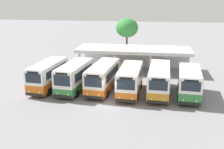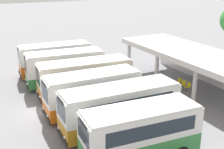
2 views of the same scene
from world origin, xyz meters
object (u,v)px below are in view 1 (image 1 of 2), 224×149
Objects in this scene: city_bus_middle_cream at (103,76)px; city_bus_fourth_amber at (130,79)px; city_bus_second_in_row at (75,76)px; city_bus_nearest_orange at (48,75)px; waiting_chair_second_from_end at (131,68)px; waiting_chair_end_by_column at (127,68)px; city_bus_far_end_green at (189,82)px; city_bus_fifth_blue at (159,79)px; waiting_chair_middle_seat at (135,69)px.

city_bus_fourth_amber reaches higher than city_bus_middle_cream.
city_bus_fourth_amber is at bearing -1.18° from city_bus_second_in_row.
waiting_chair_second_from_end is (9.17, 9.02, -1.28)m from city_bus_nearest_orange.
city_bus_far_end_green is at bearing -49.73° from waiting_chair_end_by_column.
city_bus_second_in_row is 8.48× the size of waiting_chair_second_from_end.
waiting_chair_second_from_end is (-0.67, 9.24, -1.23)m from city_bus_fourth_amber.
city_bus_far_end_green is at bearing -0.13° from city_bus_fourth_amber.
waiting_chair_end_by_column is (5.25, 9.14, -1.28)m from city_bus_second_in_row.
city_bus_second_in_row is 8.48× the size of waiting_chair_end_by_column.
city_bus_nearest_orange is 13.12m from city_bus_fifth_blue.
city_bus_far_end_green is 11.80m from waiting_chair_second_from_end.
city_bus_nearest_orange is 8.51× the size of waiting_chair_second_from_end.
city_bus_nearest_orange is 12.93m from waiting_chair_second_from_end.
city_bus_fifth_blue is 9.42× the size of waiting_chair_second_from_end.
city_bus_middle_cream reaches higher than waiting_chair_middle_seat.
city_bus_nearest_orange reaches higher than waiting_chair_end_by_column.
city_bus_nearest_orange is 0.90× the size of city_bus_fifth_blue.
waiting_chair_middle_seat is (6.54, 9.16, -1.28)m from city_bus_second_in_row.
city_bus_second_in_row is (3.28, -0.09, 0.00)m from city_bus_nearest_orange.
city_bus_second_in_row reaches higher than waiting_chair_second_from_end.
city_bus_middle_cream reaches higher than waiting_chair_end_by_column.
city_bus_nearest_orange is 8.51× the size of waiting_chair_end_by_column.
city_bus_fifth_blue is (3.28, 0.52, 0.00)m from city_bus_fourth_amber.
waiting_chair_second_from_end is (-7.23, 9.25, -1.22)m from city_bus_far_end_green.
city_bus_middle_cream is 6.56m from city_bus_fifth_blue.
city_bus_fifth_blue is at bearing -2.13° from city_bus_middle_cream.
city_bus_middle_cream is 1.17× the size of city_bus_far_end_green.
city_bus_far_end_green is (3.28, -0.54, -0.01)m from city_bus_fifth_blue.
city_bus_fifth_blue is at bearing 2.25° from city_bus_second_in_row.
city_bus_fourth_amber is 8.42× the size of waiting_chair_middle_seat.
city_bus_second_in_row is 13.12m from city_bus_far_end_green.
waiting_chair_second_from_end is (-3.95, 8.72, -1.23)m from city_bus_fifth_blue.
city_bus_fourth_amber is (9.84, -0.22, -0.05)m from city_bus_nearest_orange.
city_bus_nearest_orange is at bearing -175.26° from city_bus_middle_cream.
city_bus_second_in_row is at bearing 178.82° from city_bus_fourth_amber.
waiting_chair_middle_seat is at bearing 110.62° from city_bus_fifth_blue.
waiting_chair_middle_seat is (9.82, 9.08, -1.28)m from city_bus_nearest_orange.
city_bus_middle_cream is 9.34× the size of waiting_chair_end_by_column.
city_bus_far_end_green is at bearing -0.83° from city_bus_nearest_orange.
city_bus_second_in_row is 1.07× the size of city_bus_far_end_green.
city_bus_middle_cream is 0.99× the size of city_bus_fifth_blue.
city_bus_middle_cream is (3.28, 0.63, -0.06)m from city_bus_second_in_row.
waiting_chair_second_from_end is (5.89, 9.10, -1.28)m from city_bus_second_in_row.
waiting_chair_end_by_column is at bearing 130.27° from city_bus_far_end_green.
city_bus_fifth_blue is at bearing -69.38° from waiting_chair_middle_seat.
city_bus_middle_cream is 8.82m from waiting_chair_end_by_column.
city_bus_fifth_blue is 3.32m from city_bus_far_end_green.
waiting_chair_second_from_end is at bearing 57.08° from city_bus_second_in_row.
city_bus_second_in_row is at bearing -125.50° from waiting_chair_middle_seat.
city_bus_fifth_blue is 9.42× the size of waiting_chair_middle_seat.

